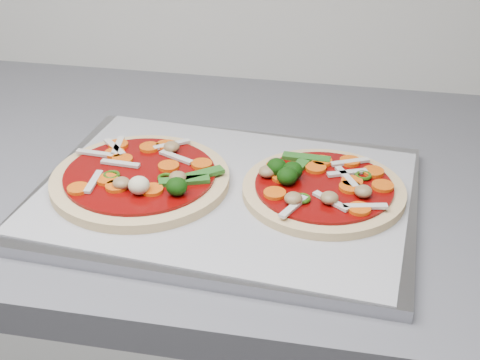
# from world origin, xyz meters

# --- Properties ---
(baking_tray) EXTENTS (0.45, 0.34, 0.01)m
(baking_tray) POSITION_xyz_m (0.56, 1.22, 0.91)
(baking_tray) COLOR #939398
(baking_tray) RESTS_ON countertop
(parchment) EXTENTS (0.44, 0.34, 0.00)m
(parchment) POSITION_xyz_m (0.56, 1.22, 0.92)
(parchment) COLOR #A1A1A6
(parchment) RESTS_ON baking_tray
(pizza_left) EXTENTS (0.24, 0.24, 0.04)m
(pizza_left) POSITION_xyz_m (0.46, 1.21, 0.92)
(pizza_left) COLOR tan
(pizza_left) RESTS_ON parchment
(pizza_right) EXTENTS (0.23, 0.23, 0.03)m
(pizza_right) POSITION_xyz_m (0.67, 1.23, 0.93)
(pizza_right) COLOR tan
(pizza_right) RESTS_ON parchment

